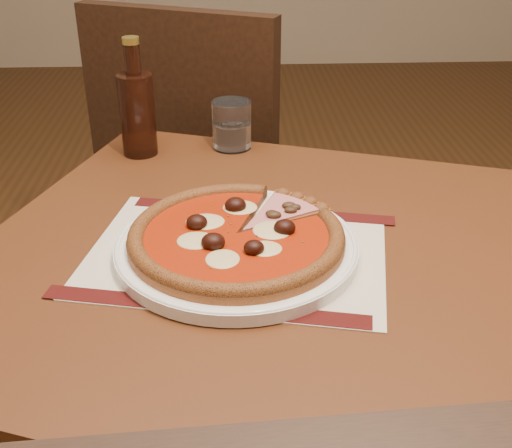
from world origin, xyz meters
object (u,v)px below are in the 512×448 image
Objects in this scene: chair_far at (205,172)px; plate at (237,248)px; table at (257,306)px; pizza at (236,236)px; water_glass at (232,125)px; bottle at (137,110)px.

chair_far is 0.75m from plate.
chair_far reaches higher than plate.
chair_far is at bearing 97.90° from table.
pizza reaches higher than table.
water_glass is (0.07, -0.31, 0.24)m from chair_far.
plate reaches higher than table.
plate is 0.41m from water_glass.
bottle is at bearing 96.22° from chair_far.
water_glass is at bearing 94.38° from table.
chair_far is at bearing 71.98° from bottle.
chair_far reaches higher than table.
pizza is at bearing -155.14° from table.
chair_far reaches higher than pizza.
chair_far is (-0.10, 0.70, -0.09)m from table.
chair_far reaches higher than bottle.
table is 0.71m from chair_far.
bottle is (-0.18, 0.38, 0.06)m from pizza.
pizza is at bearing -65.15° from bottle.
plate is at bearing 48.34° from pizza.
table is 3.34× the size of pizza.
chair_far is at bearing 95.44° from pizza.
table is at bearing -85.62° from water_glass.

